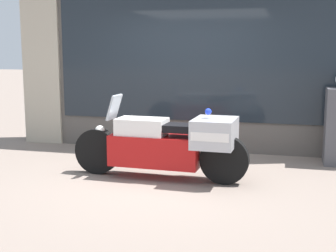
% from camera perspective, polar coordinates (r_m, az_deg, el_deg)
% --- Properties ---
extents(ground_plane, '(60.00, 60.00, 0.00)m').
position_cam_1_polar(ground_plane, '(6.71, -0.91, -6.16)').
color(ground_plane, gray).
extents(shop_building, '(6.45, 0.55, 4.16)m').
position_cam_1_polar(shop_building, '(8.49, 0.30, 11.36)').
color(shop_building, '#56514C').
rests_on(shop_building, ground).
extents(window_display, '(5.24, 0.30, 2.03)m').
position_cam_1_polar(window_display, '(8.49, 4.76, 0.42)').
color(window_display, slate).
rests_on(window_display, ground).
extents(paramedic_motorcycle, '(2.53, 0.71, 1.16)m').
position_cam_1_polar(paramedic_motorcycle, '(6.46, 0.30, -2.06)').
color(paramedic_motorcycle, black).
rests_on(paramedic_motorcycle, ground).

